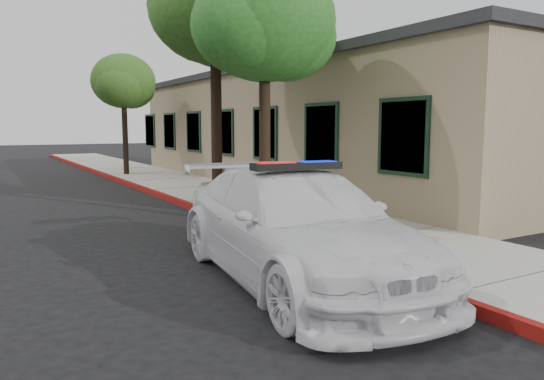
{
  "coord_description": "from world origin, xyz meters",
  "views": [
    {
      "loc": [
        -4.83,
        -7.11,
        2.17
      ],
      "look_at": [
        0.72,
        2.38,
        0.8
      ],
      "focal_mm": 33.86,
      "sensor_mm": 36.0,
      "label": 1
    }
  ],
  "objects_px": {
    "street_tree_near": "(265,26)",
    "clapboard_building": "(319,128)",
    "police_car": "(296,225)",
    "street_tree_mid": "(215,14)",
    "street_tree_far": "(124,84)",
    "fire_hydrant": "(304,216)"
  },
  "relations": [
    {
      "from": "police_car",
      "to": "street_tree_near",
      "type": "bearing_deg",
      "value": 73.22
    },
    {
      "from": "clapboard_building",
      "to": "fire_hydrant",
      "type": "relative_size",
      "value": 26.55
    },
    {
      "from": "clapboard_building",
      "to": "street_tree_near",
      "type": "distance_m",
      "value": 9.0
    },
    {
      "from": "police_car",
      "to": "street_tree_near",
      "type": "height_order",
      "value": "street_tree_near"
    },
    {
      "from": "police_car",
      "to": "street_tree_mid",
      "type": "relative_size",
      "value": 0.87
    },
    {
      "from": "fire_hydrant",
      "to": "street_tree_far",
      "type": "xyz_separation_m",
      "value": [
        0.52,
        14.29,
        3.39
      ]
    },
    {
      "from": "fire_hydrant",
      "to": "street_tree_near",
      "type": "relative_size",
      "value": 0.14
    },
    {
      "from": "clapboard_building",
      "to": "street_tree_near",
      "type": "height_order",
      "value": "street_tree_near"
    },
    {
      "from": "street_tree_near",
      "to": "street_tree_mid",
      "type": "xyz_separation_m",
      "value": [
        0.01,
        2.59,
        0.73
      ]
    },
    {
      "from": "police_car",
      "to": "fire_hydrant",
      "type": "bearing_deg",
      "value": 60.22
    },
    {
      "from": "street_tree_near",
      "to": "clapboard_building",
      "type": "bearing_deg",
      "value": 46.75
    },
    {
      "from": "street_tree_mid",
      "to": "street_tree_far",
      "type": "bearing_deg",
      "value": 89.08
    },
    {
      "from": "street_tree_near",
      "to": "street_tree_mid",
      "type": "relative_size",
      "value": 0.86
    },
    {
      "from": "clapboard_building",
      "to": "police_car",
      "type": "height_order",
      "value": "clapboard_building"
    },
    {
      "from": "clapboard_building",
      "to": "police_car",
      "type": "xyz_separation_m",
      "value": [
        -7.64,
        -10.17,
        -1.34
      ]
    },
    {
      "from": "police_car",
      "to": "street_tree_mid",
      "type": "height_order",
      "value": "street_tree_mid"
    },
    {
      "from": "clapboard_building",
      "to": "street_tree_near",
      "type": "bearing_deg",
      "value": -133.25
    },
    {
      "from": "clapboard_building",
      "to": "street_tree_near",
      "type": "relative_size",
      "value": 3.78
    },
    {
      "from": "clapboard_building",
      "to": "street_tree_mid",
      "type": "xyz_separation_m",
      "value": [
        -5.98,
        -3.77,
        2.88
      ]
    },
    {
      "from": "clapboard_building",
      "to": "fire_hydrant",
      "type": "xyz_separation_m",
      "value": [
        -6.34,
        -8.41,
        -1.58
      ]
    },
    {
      "from": "clapboard_building",
      "to": "street_tree_far",
      "type": "xyz_separation_m",
      "value": [
        -5.82,
        5.88,
        1.81
      ]
    },
    {
      "from": "fire_hydrant",
      "to": "street_tree_far",
      "type": "bearing_deg",
      "value": 72.3
    }
  ]
}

